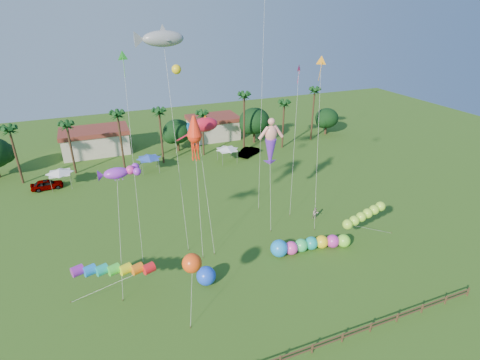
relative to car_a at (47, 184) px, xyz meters
name	(u,v)px	position (x,y,z in m)	size (l,w,h in m)	color
ground	(279,304)	(22.16, -36.09, -0.79)	(160.00, 160.00, 0.00)	#285116
tree_line	(191,130)	(25.73, 7.91, 3.48)	(69.46, 8.91, 11.00)	#3A2819
buildings_row	(152,136)	(19.07, 13.91, 1.21)	(35.00, 7.00, 4.00)	beige
tent_row	(149,158)	(16.16, 0.24, 1.96)	(31.00, 4.00, 0.60)	white
fence	(312,348)	(22.16, -42.09, -0.18)	(36.12, 0.12, 1.00)	brown
car_a	(47,184)	(0.00, 0.00, 0.00)	(1.87, 4.64, 1.58)	#4C4C54
car_b	(249,151)	(35.19, 1.33, 0.03)	(1.74, 4.98, 1.64)	#4C4C54
spectator_b	(315,213)	(34.14, -23.61, 0.03)	(0.80, 0.62, 1.64)	gray
caterpillar_inflatable	(308,245)	(29.33, -29.53, 0.06)	(9.95, 3.20, 2.03)	#EC3EAF
blue_ball	(206,276)	(16.57, -30.56, 0.21)	(2.01, 2.01, 2.01)	blue
rainbow_tube	(129,273)	(9.18, -29.72, 2.20)	(9.54, 2.61, 3.51)	red
green_worm	(348,224)	(34.05, -30.36, 2.22)	(10.46, 3.49, 3.73)	#A4F235
orange_ball_kite	(192,263)	(14.41, -33.87, 4.82)	(2.22, 2.98, 6.51)	#FF4F14
merman_kite	(271,145)	(28.62, -20.46, 9.49)	(2.88, 4.89, 13.24)	#FA9B8E
fish_kite	(205,125)	(20.11, -20.59, 13.15)	(4.63, 6.87, 14.87)	red
shark_kite	(163,39)	(16.47, -18.86, 22.35)	(6.02, 6.84, 24.18)	gray
squid_kite	(195,136)	(18.16, -22.97, 12.73)	(1.95, 4.32, 15.93)	#F92F14
lobster_kite	(116,173)	(9.53, -26.50, 11.32)	(4.05, 4.64, 12.87)	purple
delta_kite_red	(299,72)	(33.06, -18.72, 17.91)	(2.32, 3.48, 19.69)	#E41954
delta_kite_yellow	(321,64)	(33.83, -22.29, 19.32)	(1.96, 4.33, 21.06)	orange
delta_kite_green	(123,62)	(11.91, -21.42, 20.59)	(1.58, 3.66, 22.43)	green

